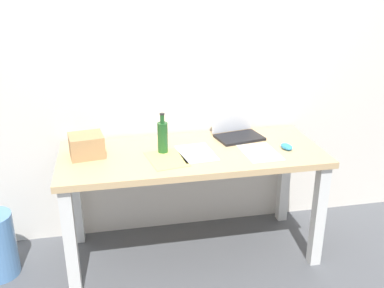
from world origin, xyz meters
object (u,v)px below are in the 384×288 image
computer_mouse (287,147)px  beer_bottle (163,137)px  desk (192,167)px  laptop_right (237,130)px  cardboard_box (86,145)px

computer_mouse → beer_bottle: bearing=162.7°
desk → laptop_right: bearing=29.0°
computer_mouse → cardboard_box: size_ratio=0.50×
laptop_right → computer_mouse: bearing=-47.9°
desk → laptop_right: (0.35, 0.20, 0.16)m
beer_bottle → computer_mouse: 0.79m
beer_bottle → cardboard_box: (-0.47, 0.04, -0.04)m
desk → computer_mouse: size_ratio=16.58×
laptop_right → beer_bottle: 0.56m
beer_bottle → computer_mouse: beer_bottle is taller
beer_bottle → cardboard_box: 0.47m
desk → cardboard_box: (-0.65, 0.06, 0.18)m
desk → beer_bottle: 0.28m
desk → cardboard_box: cardboard_box is taller
laptop_right → computer_mouse: (0.25, -0.28, -0.03)m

